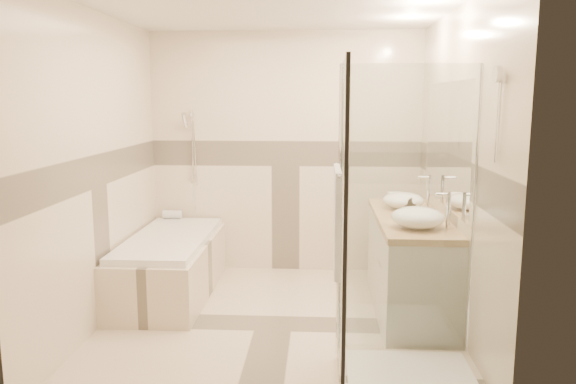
# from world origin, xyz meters

# --- Properties ---
(room) EXTENTS (2.82, 3.02, 2.52)m
(room) POSITION_xyz_m (0.06, 0.01, 1.26)
(room) COLOR #C3B29B
(room) RESTS_ON ground
(bathtub) EXTENTS (0.75, 1.70, 0.56)m
(bathtub) POSITION_xyz_m (-1.02, 0.65, 0.31)
(bathtub) COLOR beige
(bathtub) RESTS_ON ground
(vanity) EXTENTS (0.58, 1.62, 0.85)m
(vanity) POSITION_xyz_m (1.12, 0.30, 0.43)
(vanity) COLOR silver
(vanity) RESTS_ON ground
(shower_enclosure) EXTENTS (0.96, 0.93, 2.04)m
(shower_enclosure) POSITION_xyz_m (0.83, -0.97, 0.51)
(shower_enclosure) COLOR beige
(shower_enclosure) RESTS_ON ground
(vessel_sink_near) EXTENTS (0.36, 0.36, 0.14)m
(vessel_sink_near) POSITION_xyz_m (1.10, 0.62, 0.92)
(vessel_sink_near) COLOR white
(vessel_sink_near) RESTS_ON vanity
(vessel_sink_far) EXTENTS (0.40, 0.40, 0.16)m
(vessel_sink_far) POSITION_xyz_m (1.10, -0.14, 0.93)
(vessel_sink_far) COLOR white
(vessel_sink_far) RESTS_ON vanity
(faucet_near) EXTENTS (0.12, 0.03, 0.30)m
(faucet_near) POSITION_xyz_m (1.32, 0.62, 1.02)
(faucet_near) COLOR silver
(faucet_near) RESTS_ON vanity
(faucet_far) EXTENTS (0.11, 0.03, 0.28)m
(faucet_far) POSITION_xyz_m (1.32, -0.14, 1.01)
(faucet_far) COLOR silver
(faucet_far) RESTS_ON vanity
(amenity_bottle_a) EXTENTS (0.09, 0.09, 0.17)m
(amenity_bottle_a) POSITION_xyz_m (1.10, 0.18, 0.94)
(amenity_bottle_a) COLOR black
(amenity_bottle_a) RESTS_ON vanity
(amenity_bottle_b) EXTENTS (0.13, 0.13, 0.15)m
(amenity_bottle_b) POSITION_xyz_m (1.10, 0.25, 0.93)
(amenity_bottle_b) COLOR black
(amenity_bottle_b) RESTS_ON vanity
(folded_towels) EXTENTS (0.17, 0.24, 0.07)m
(folded_towels) POSITION_xyz_m (1.10, 1.02, 0.89)
(folded_towels) COLOR silver
(folded_towels) RESTS_ON vanity
(rolled_towel) EXTENTS (0.19, 0.09, 0.09)m
(rolled_towel) POSITION_xyz_m (-1.20, 1.41, 0.60)
(rolled_towel) COLOR silver
(rolled_towel) RESTS_ON bathtub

